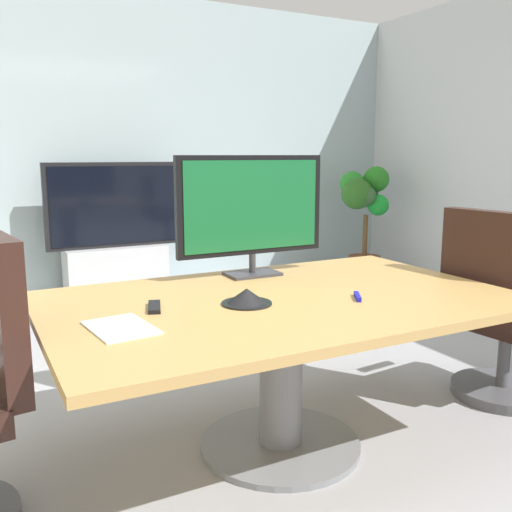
% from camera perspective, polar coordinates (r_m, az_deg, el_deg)
% --- Properties ---
extents(ground_plane, '(7.36, 7.36, 0.00)m').
position_cam_1_polar(ground_plane, '(2.95, 1.43, -17.55)').
color(ground_plane, '#99999E').
extents(wall_back_glass_partition, '(6.36, 0.10, 2.85)m').
position_cam_1_polar(wall_back_glass_partition, '(5.57, -14.70, 10.45)').
color(wall_back_glass_partition, '#9EB2B7').
rests_on(wall_back_glass_partition, ground).
extents(conference_table, '(2.10, 1.32, 0.74)m').
position_cam_1_polar(conference_table, '(2.61, 2.57, -7.67)').
color(conference_table, '#B2894C').
rests_on(conference_table, ground).
extents(office_chair_right, '(0.61, 0.59, 1.09)m').
position_cam_1_polar(office_chair_right, '(3.42, 23.25, -6.20)').
color(office_chair_right, '#4C4C51').
rests_on(office_chair_right, ground).
extents(tv_monitor, '(0.84, 0.18, 0.64)m').
position_cam_1_polar(tv_monitor, '(2.97, -0.46, 4.85)').
color(tv_monitor, '#333338').
rests_on(tv_monitor, conference_table).
extents(wall_display_unit, '(1.20, 0.36, 1.31)m').
position_cam_1_polar(wall_display_unit, '(5.29, -14.04, -0.22)').
color(wall_display_unit, '#B7BABC').
rests_on(wall_display_unit, ground).
extents(potted_plant, '(0.59, 0.56, 1.25)m').
position_cam_1_polar(potted_plant, '(6.14, 10.87, 4.87)').
color(potted_plant, brown).
rests_on(potted_plant, ground).
extents(conference_phone, '(0.22, 0.22, 0.07)m').
position_cam_1_polar(conference_phone, '(2.43, -0.95, -4.21)').
color(conference_phone, black).
rests_on(conference_phone, conference_table).
extents(remote_control, '(0.10, 0.18, 0.02)m').
position_cam_1_polar(remote_control, '(2.40, -10.28, -5.11)').
color(remote_control, black).
rests_on(remote_control, conference_table).
extents(whiteboard_marker, '(0.08, 0.12, 0.02)m').
position_cam_1_polar(whiteboard_marker, '(2.57, 10.27, -4.07)').
color(whiteboard_marker, '#1919A5').
rests_on(whiteboard_marker, conference_table).
extents(paper_notepad, '(0.24, 0.32, 0.01)m').
position_cam_1_polar(paper_notepad, '(2.16, -13.61, -7.09)').
color(paper_notepad, white).
rests_on(paper_notepad, conference_table).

